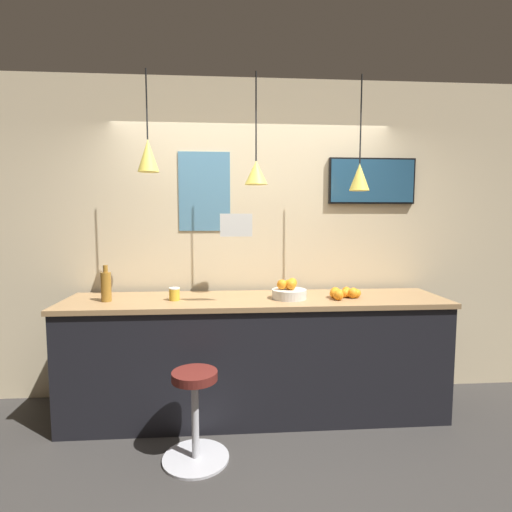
% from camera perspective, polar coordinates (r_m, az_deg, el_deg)
% --- Properties ---
extents(ground_plane, '(14.00, 14.00, 0.00)m').
position_cam_1_polar(ground_plane, '(3.12, 0.95, -26.59)').
color(ground_plane, '#33302D').
extents(back_wall, '(8.00, 0.06, 2.90)m').
position_cam_1_polar(back_wall, '(3.72, -0.54, 2.33)').
color(back_wall, beige).
rests_on(back_wall, ground_plane).
extents(service_counter, '(3.13, 0.70, 0.99)m').
position_cam_1_polar(service_counter, '(3.46, 0.00, -14.08)').
color(service_counter, black).
rests_on(service_counter, ground_plane).
extents(bar_stool, '(0.46, 0.46, 0.63)m').
position_cam_1_polar(bar_stool, '(2.93, -8.69, -20.93)').
color(bar_stool, '#B7B7BC').
rests_on(bar_stool, ground_plane).
extents(fruit_bowl, '(0.28, 0.28, 0.16)m').
position_cam_1_polar(fruit_bowl, '(3.30, 4.73, -5.02)').
color(fruit_bowl, beige).
rests_on(fruit_bowl, service_counter).
extents(orange_pile, '(0.28, 0.28, 0.09)m').
position_cam_1_polar(orange_pile, '(3.41, 12.38, -5.20)').
color(orange_pile, orange).
rests_on(orange_pile, service_counter).
extents(juice_bottle, '(0.08, 0.08, 0.29)m').
position_cam_1_polar(juice_bottle, '(3.38, -20.63, -4.04)').
color(juice_bottle, olive).
rests_on(juice_bottle, service_counter).
extents(spread_jar, '(0.09, 0.09, 0.10)m').
position_cam_1_polar(spread_jar, '(3.29, -11.58, -5.34)').
color(spread_jar, gold).
rests_on(spread_jar, service_counter).
extents(pendant_lamp_left, '(0.17, 0.17, 0.79)m').
position_cam_1_polar(pendant_lamp_left, '(3.33, -15.18, 13.72)').
color(pendant_lamp_left, black).
extents(pendant_lamp_middle, '(0.18, 0.18, 0.88)m').
position_cam_1_polar(pendant_lamp_middle, '(3.27, 0.01, 11.92)').
color(pendant_lamp_middle, black).
extents(pendant_lamp_right, '(0.17, 0.17, 0.93)m').
position_cam_1_polar(pendant_lamp_right, '(3.43, 14.56, 10.96)').
color(pendant_lamp_right, black).
extents(mounted_tv, '(0.81, 0.04, 0.42)m').
position_cam_1_polar(mounted_tv, '(3.91, 16.24, 10.24)').
color(mounted_tv, black).
extents(hanging_menu_board, '(0.24, 0.01, 0.17)m').
position_cam_1_polar(hanging_menu_board, '(2.98, -2.85, 4.43)').
color(hanging_menu_board, white).
extents(wall_poster, '(0.46, 0.01, 0.71)m').
position_cam_1_polar(wall_poster, '(3.68, -7.38, 9.11)').
color(wall_poster, teal).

